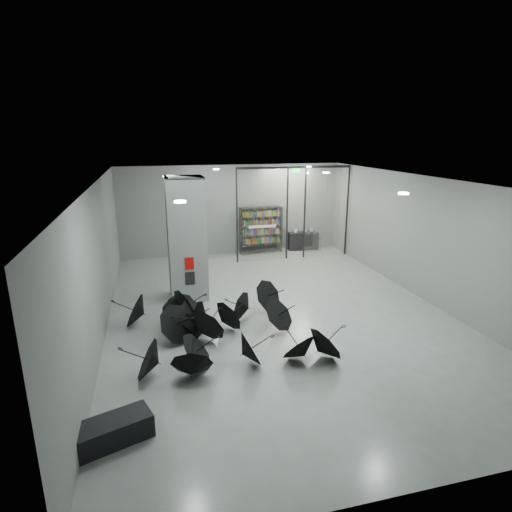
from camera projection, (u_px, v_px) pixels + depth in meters
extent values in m
plane|color=gray|center=(277.00, 312.00, 12.89)|extent=(14.00, 14.00, 0.00)
cube|color=slate|center=(279.00, 181.00, 11.79)|extent=(10.00, 14.00, 0.02)
cube|color=slate|center=(232.00, 210.00, 18.86)|extent=(10.00, 0.02, 4.00)
cube|color=slate|center=(428.00, 377.00, 5.82)|extent=(10.00, 0.02, 4.00)
cube|color=slate|center=(99.00, 262.00, 11.15)|extent=(0.02, 14.00, 4.00)
cube|color=slate|center=(426.00, 239.00, 13.53)|extent=(0.02, 14.00, 4.00)
cube|color=slate|center=(187.00, 239.00, 13.61)|extent=(1.20, 1.20, 4.00)
cube|color=#A50A07|center=(189.00, 263.00, 13.21)|extent=(0.28, 0.04, 0.38)
cube|color=black|center=(190.00, 278.00, 13.35)|extent=(0.30, 0.03, 0.42)
cube|color=#0CE533|center=(296.00, 171.00, 17.34)|extent=(0.30, 0.06, 0.15)
cube|color=silver|center=(262.00, 215.00, 17.70)|extent=(2.20, 0.02, 3.95)
cube|color=silver|center=(326.00, 212.00, 18.39)|extent=(2.00, 0.02, 3.95)
cube|color=black|center=(237.00, 216.00, 17.44)|extent=(0.06, 0.06, 4.00)
cube|color=black|center=(287.00, 214.00, 17.96)|extent=(0.06, 0.06, 4.00)
cube|color=black|center=(305.00, 213.00, 18.15)|extent=(0.06, 0.06, 4.00)
cube|color=black|center=(347.00, 211.00, 18.62)|extent=(0.06, 0.06, 4.00)
cube|color=black|center=(295.00, 167.00, 17.49)|extent=(5.00, 0.08, 0.10)
cube|color=black|center=(112.00, 431.00, 7.39)|extent=(1.47, 1.00, 0.44)
cube|color=black|center=(303.00, 241.00, 19.90)|extent=(1.45, 0.69, 0.84)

